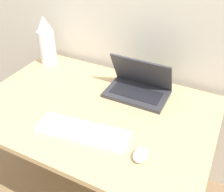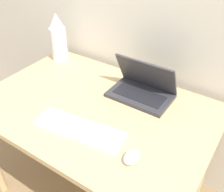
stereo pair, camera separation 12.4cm
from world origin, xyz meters
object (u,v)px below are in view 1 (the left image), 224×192
(mouse, at_px, (141,155))
(vase, at_px, (46,41))
(laptop, at_px, (138,86))
(keyboard, at_px, (82,131))

(mouse, xyz_separation_m, vase, (-0.83, 0.49, 0.14))
(vase, bearing_deg, laptop, -5.99)
(keyboard, distance_m, vase, 0.74)
(laptop, bearing_deg, mouse, -66.79)
(keyboard, height_order, vase, vase)
(keyboard, bearing_deg, laptop, 75.05)
(laptop, relative_size, mouse, 3.77)
(mouse, relative_size, vase, 0.28)
(laptop, height_order, mouse, laptop)
(keyboard, height_order, mouse, mouse)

